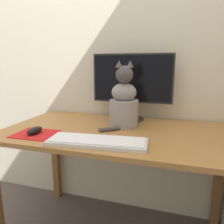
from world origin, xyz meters
TOP-DOWN VIEW (x-y plane):
  - wall_back at (0.00, 0.39)m, footprint 7.00×0.04m
  - desk at (0.00, 0.00)m, footprint 1.32×0.72m
  - monitor at (0.03, 0.26)m, footprint 0.54×0.17m
  - keyboard at (-0.03, -0.24)m, footprint 0.49×0.20m
  - mousepad_left at (-0.41, -0.20)m, footprint 0.22×0.20m
  - computer_mouse_left at (-0.41, -0.20)m, footprint 0.06×0.11m
  - cat at (0.02, 0.08)m, footprint 0.22×0.28m

SIDE VIEW (x-z plane):
  - desk at x=0.00m, z-range 0.27..1.02m
  - mousepad_left at x=-0.41m, z-range 0.74..0.75m
  - keyboard at x=-0.03m, z-range 0.74..0.77m
  - computer_mouse_left at x=-0.41m, z-range 0.75..0.78m
  - cat at x=0.02m, z-range 0.69..1.09m
  - monitor at x=0.03m, z-range 0.78..1.22m
  - wall_back at x=0.00m, z-range 0.00..2.50m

